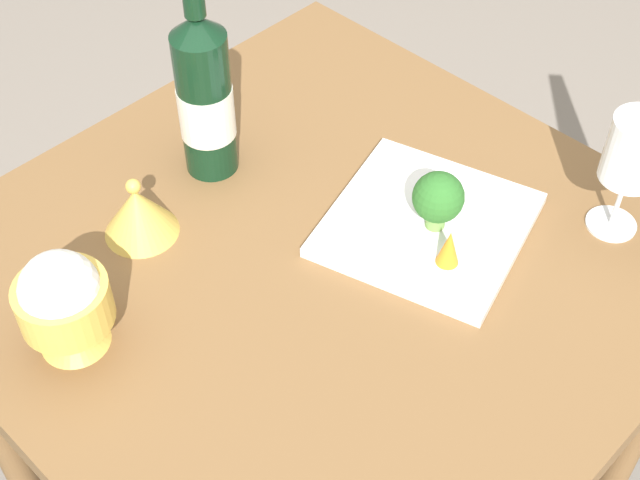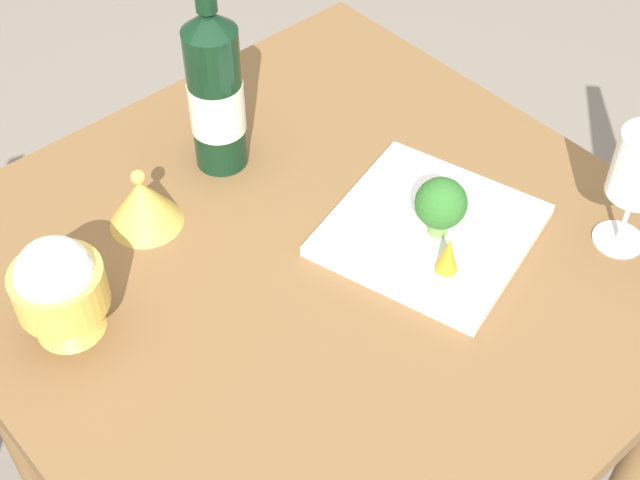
% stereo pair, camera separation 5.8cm
% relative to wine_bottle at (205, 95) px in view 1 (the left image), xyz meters
% --- Properties ---
extents(dining_table, '(0.86, 0.86, 0.75)m').
position_rel_wine_bottle_xyz_m(dining_table, '(-0.23, 0.02, -0.22)').
color(dining_table, brown).
rests_on(dining_table, ground_plane).
extents(wine_bottle, '(0.08, 0.08, 0.32)m').
position_rel_wine_bottle_xyz_m(wine_bottle, '(0.00, 0.00, 0.00)').
color(wine_bottle, black).
rests_on(wine_bottle, dining_table).
extents(wine_glass, '(0.08, 0.08, 0.18)m').
position_rel_wine_bottle_xyz_m(wine_glass, '(-0.48, -0.30, 0.00)').
color(wine_glass, white).
rests_on(wine_glass, dining_table).
extents(rice_bowl, '(0.11, 0.11, 0.14)m').
position_rel_wine_bottle_xyz_m(rice_bowl, '(-0.12, 0.32, -0.05)').
color(rice_bowl, gold).
rests_on(rice_bowl, dining_table).
extents(rice_bowl_lid, '(0.10, 0.10, 0.09)m').
position_rel_wine_bottle_xyz_m(rice_bowl_lid, '(-0.03, 0.15, -0.09)').
color(rice_bowl_lid, gold).
rests_on(rice_bowl_lid, dining_table).
extents(serving_plate, '(0.31, 0.31, 0.02)m').
position_rel_wine_bottle_xyz_m(serving_plate, '(-0.30, -0.12, -0.12)').
color(serving_plate, white).
rests_on(serving_plate, dining_table).
extents(broccoli_floret, '(0.07, 0.07, 0.09)m').
position_rel_wine_bottle_xyz_m(broccoli_floret, '(-0.32, -0.12, -0.06)').
color(broccoli_floret, '#729E4C').
rests_on(broccoli_floret, serving_plate).
extents(carrot_garnish_left, '(0.03, 0.03, 0.05)m').
position_rel_wine_bottle_xyz_m(carrot_garnish_left, '(-0.37, -0.08, -0.08)').
color(carrot_garnish_left, orange).
rests_on(carrot_garnish_left, serving_plate).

